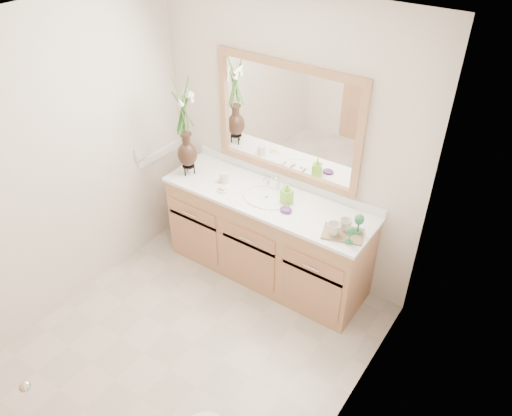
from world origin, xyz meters
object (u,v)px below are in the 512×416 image
Objects in this scene: soap_bottle at (287,195)px; tray at (343,234)px; flower_vase at (184,116)px; tumbler at (224,177)px.

tray is (0.56, -0.11, -0.07)m from soap_bottle.
soap_bottle is (0.95, 0.10, -0.47)m from flower_vase.
flower_vase reaches higher than soap_bottle.
tumbler reaches higher than tray.
flower_vase is at bearing -169.10° from tumbler.
tumbler is at bearing -157.85° from soap_bottle.
flower_vase is 2.70× the size of tray.
tumbler is 1.17m from tray.
tray is (1.51, -0.01, -0.54)m from flower_vase.
tray is at bearing -3.68° from tumbler.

